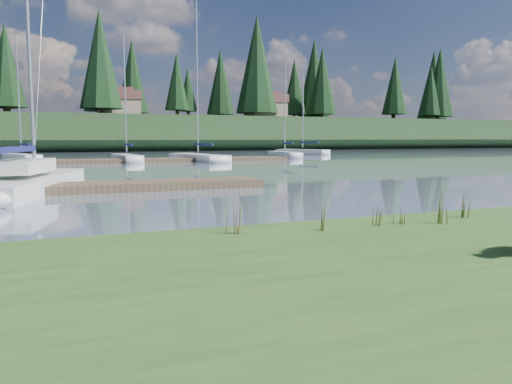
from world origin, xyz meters
name	(u,v)px	position (x,y,z in m)	size (l,w,h in m)	color
ground	(105,163)	(0.00, 30.00, 0.00)	(200.00, 200.00, 0.00)	gray
bank	(434,310)	(0.00, -6.00, 0.17)	(60.00, 9.00, 0.35)	#31561F
ridge	(79,134)	(0.00, 73.00, 2.50)	(200.00, 20.00, 5.00)	black
sailboat_main	(35,178)	(-4.31, 10.46, 0.42)	(4.49, 10.15, 14.24)	silver
dock_near	(43,189)	(-4.00, 9.00, 0.15)	(16.00, 2.00, 0.30)	#4C3D2C
dock_far	(132,161)	(2.00, 30.00, 0.15)	(26.00, 2.20, 0.30)	#4C3D2C
sailboat_bg_1	(19,157)	(-6.36, 36.74, 0.33)	(3.67, 6.98, 10.46)	silver
sailboat_bg_2	(125,157)	(1.81, 32.27, 0.33)	(1.88, 6.95, 10.44)	silver
sailboat_bg_3	(194,157)	(7.42, 31.46, 0.32)	(3.34, 9.69, 13.80)	silver
sailboat_bg_4	(283,154)	(17.56, 35.35, 0.33)	(1.67, 6.75, 10.01)	silver
sailboat_bg_5	(298,151)	(23.20, 43.09, 0.32)	(4.45, 7.76, 11.15)	silver
weed_0	(324,214)	(0.69, -2.48, 0.64)	(0.17, 0.14, 0.68)	#475B23
weed_1	(378,213)	(1.78, -2.52, 0.59)	(0.17, 0.14, 0.57)	#475B23
weed_2	(444,207)	(3.10, -2.72, 0.66)	(0.17, 0.14, 0.75)	#475B23
weed_3	(234,217)	(-0.84, -2.19, 0.62)	(0.17, 0.14, 0.65)	#475B23
weed_4	(399,215)	(2.30, -2.47, 0.53)	(0.17, 0.14, 0.42)	#475B23
weed_5	(463,207)	(3.96, -2.33, 0.57)	(0.17, 0.14, 0.53)	#475B23
mud_lip	(267,239)	(0.00, -1.60, 0.07)	(60.00, 0.50, 0.14)	#33281C
conifer_3	(3,70)	(-10.00, 72.00, 11.74)	(4.84, 4.84, 12.25)	#382619
conifer_4	(100,59)	(3.00, 66.00, 13.09)	(6.16, 6.16, 15.10)	#382619
conifer_5	(177,82)	(15.00, 70.00, 10.83)	(3.96, 3.96, 10.35)	#382619
conifer_6	(257,64)	(28.00, 68.00, 13.99)	(7.04, 7.04, 17.00)	#382619
conifer_7	(322,81)	(42.00, 71.00, 12.19)	(5.28, 5.28, 13.20)	#382619
conifer_8	(395,85)	(55.00, 67.00, 11.51)	(4.62, 4.62, 11.77)	#382619
conifer_9	(439,82)	(68.00, 70.00, 12.87)	(5.94, 5.94, 14.62)	#382619
house_1	(119,103)	(6.00, 71.00, 7.31)	(6.30, 5.30, 4.65)	gray
house_2	(266,106)	(30.00, 69.00, 7.31)	(6.30, 5.30, 4.65)	gray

